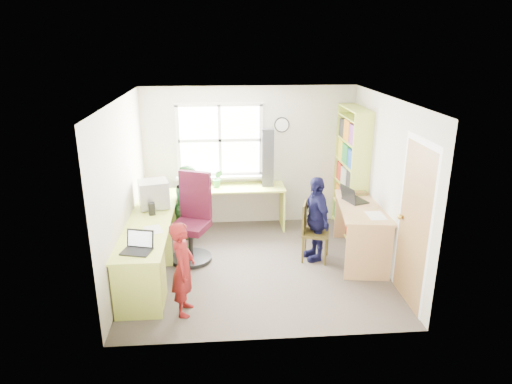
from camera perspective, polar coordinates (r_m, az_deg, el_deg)
The scene contains 19 objects.
room at distance 6.33m, azimuth 0.21°, elevation 0.99°, with size 3.64×3.44×2.44m.
l_desk at distance 6.29m, azimuth -11.65°, elevation -7.00°, with size 2.38×2.95×0.75m.
right_desk at distance 6.89m, azimuth 13.07°, elevation -3.44°, with size 0.86×1.52×0.83m.
bookshelf at distance 7.72m, azimuth 11.76°, elevation 2.21°, with size 0.30×1.02×2.10m.
swivel_chair at distance 6.78m, azimuth -7.95°, elevation -3.86°, with size 0.79×0.79×1.31m.
wooden_chair at distance 6.76m, azimuth 6.93°, elevation -4.60°, with size 0.48×0.48×0.89m.
crt_monitor at distance 6.88m, azimuth -12.66°, elevation -0.27°, with size 0.50×0.46×0.41m.
laptop_left at distance 5.62m, azimuth -14.53°, elevation -6.57°, with size 0.39×0.35×0.23m.
laptop_right at distance 6.93m, azimuth 11.94°, elevation -0.72°, with size 0.40×0.44×0.25m.
speaker_a at distance 6.65m, azimuth -12.90°, elevation -2.08°, with size 0.11×0.11×0.18m.
speaker_b at distance 7.21m, azimuth -11.96°, elevation -0.31°, with size 0.12×0.12×0.19m.
cd_tower at distance 7.66m, azimuth 1.50°, elevation 4.32°, with size 0.21×0.19×0.98m.
game_box at distance 7.32m, azimuth 12.20°, elevation 0.10°, with size 0.33×0.33×0.06m.
paper_a at distance 6.16m, azimuth -12.70°, elevation -4.62°, with size 0.31×0.36×0.00m.
paper_b at distance 6.47m, azimuth 14.76°, elevation -2.87°, with size 0.23×0.33×0.00m.
potted_plant at distance 7.67m, azimuth -4.82°, elevation 1.66°, with size 0.17×0.14×0.30m, color #2E733A.
person_red at distance 5.48m, azimuth -9.09°, elevation -9.45°, with size 0.42×0.28×1.16m, color maroon.
person_green at distance 7.28m, azimuth -8.30°, elevation -1.60°, with size 0.62×0.48×1.28m, color #296729.
person_navy at distance 6.74m, azimuth 7.47°, elevation -3.30°, with size 0.75×0.31×1.28m, color #12123A.
Camera 1 is at (-0.49, -5.91, 3.16)m, focal length 32.00 mm.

